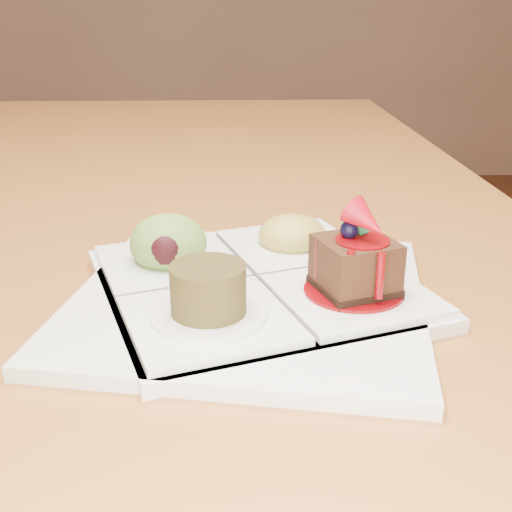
{
  "coord_description": "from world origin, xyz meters",
  "views": [
    {
      "loc": [
        0.14,
        -0.78,
        0.98
      ],
      "look_at": [
        0.16,
        -0.28,
        0.79
      ],
      "focal_mm": 45.0,
      "sensor_mm": 36.0,
      "label": 1
    }
  ],
  "objects": [
    {
      "name": "dining_table",
      "position": [
        0.0,
        0.0,
        0.68
      ],
      "size": [
        1.0,
        1.8,
        0.75
      ],
      "color": "#9C5A28",
      "rests_on": "ground"
    },
    {
      "name": "sampler_plate",
      "position": [
        0.16,
        -0.28,
        0.77
      ],
      "size": [
        0.32,
        0.32,
        0.1
      ],
      "rotation": [
        0.0,
        0.0,
        0.33
      ],
      "color": "white",
      "rests_on": "dining_table"
    },
    {
      "name": "second_plate",
      "position": [
        0.16,
        -0.3,
        0.76
      ],
      "size": [
        0.33,
        0.33,
        0.01
      ],
      "primitive_type": "cube",
      "rotation": [
        0.0,
        0.0,
        -0.19
      ],
      "color": "white",
      "rests_on": "dining_table"
    }
  ]
}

